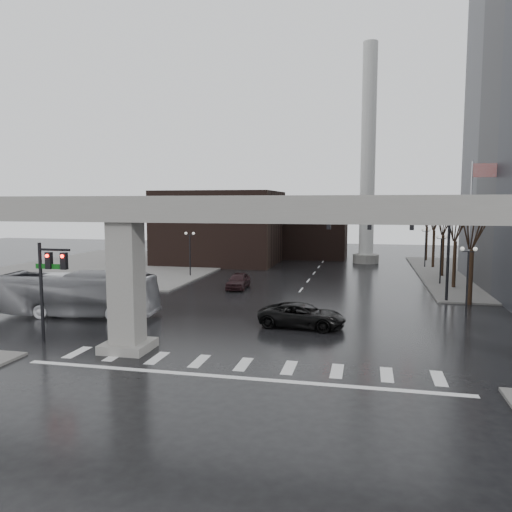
{
  "coord_description": "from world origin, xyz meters",
  "views": [
    {
      "loc": [
        6.11,
        -25.35,
        8.29
      ],
      "look_at": [
        -1.75,
        9.85,
        4.5
      ],
      "focal_mm": 35.0,
      "sensor_mm": 36.0,
      "label": 1
    }
  ],
  "objects_px": {
    "signal_mast_arm": "(402,233)",
    "pickup_truck": "(302,315)",
    "far_car": "(238,281)",
    "city_bus": "(78,294)"
  },
  "relations": [
    {
      "from": "signal_mast_arm",
      "to": "city_bus",
      "type": "bearing_deg",
      "value": -153.97
    },
    {
      "from": "signal_mast_arm",
      "to": "pickup_truck",
      "type": "relative_size",
      "value": 2.08
    },
    {
      "from": "far_car",
      "to": "signal_mast_arm",
      "type": "bearing_deg",
      "value": -11.84
    },
    {
      "from": "pickup_truck",
      "to": "far_car",
      "type": "distance_m",
      "value": 16.09
    },
    {
      "from": "city_bus",
      "to": "far_car",
      "type": "xyz_separation_m",
      "value": [
        8.56,
        14.15,
        -0.87
      ]
    },
    {
      "from": "pickup_truck",
      "to": "city_bus",
      "type": "bearing_deg",
      "value": 96.86
    },
    {
      "from": "signal_mast_arm",
      "to": "far_car",
      "type": "distance_m",
      "value": 16.14
    },
    {
      "from": "signal_mast_arm",
      "to": "pickup_truck",
      "type": "bearing_deg",
      "value": -121.84
    },
    {
      "from": "far_car",
      "to": "city_bus",
      "type": "bearing_deg",
      "value": -123.28
    },
    {
      "from": "signal_mast_arm",
      "to": "pickup_truck",
      "type": "height_order",
      "value": "signal_mast_arm"
    }
  ]
}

